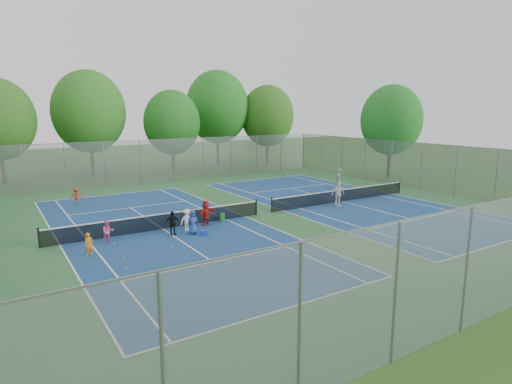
% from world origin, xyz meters
% --- Properties ---
extents(ground, '(120.00, 120.00, 0.00)m').
position_xyz_m(ground, '(0.00, 0.00, 0.00)').
color(ground, '#2A561B').
rests_on(ground, ground).
extents(court_pad, '(32.00, 32.00, 0.01)m').
position_xyz_m(court_pad, '(0.00, 0.00, 0.01)').
color(court_pad, '#2E6136').
rests_on(court_pad, ground).
extents(court_left, '(10.97, 23.77, 0.01)m').
position_xyz_m(court_left, '(-7.00, 0.00, 0.02)').
color(court_left, navy).
rests_on(court_left, court_pad).
extents(court_right, '(10.97, 23.77, 0.01)m').
position_xyz_m(court_right, '(7.00, 0.00, 0.02)').
color(court_right, navy).
rests_on(court_right, court_pad).
extents(net_left, '(12.87, 0.10, 0.91)m').
position_xyz_m(net_left, '(-7.00, 0.00, 0.46)').
color(net_left, black).
rests_on(net_left, ground).
extents(net_right, '(12.87, 0.10, 0.91)m').
position_xyz_m(net_right, '(7.00, 0.00, 0.46)').
color(net_right, black).
rests_on(net_right, ground).
extents(fence_north, '(32.00, 0.10, 4.00)m').
position_xyz_m(fence_north, '(0.00, 16.00, 2.00)').
color(fence_north, gray).
rests_on(fence_north, ground).
extents(fence_east, '(0.10, 32.00, 4.00)m').
position_xyz_m(fence_east, '(16.00, 0.00, 2.00)').
color(fence_east, gray).
rests_on(fence_east, ground).
extents(tree_nl, '(7.20, 7.20, 10.69)m').
position_xyz_m(tree_nl, '(-6.00, 23.00, 6.54)').
color(tree_nl, '#443326').
rests_on(tree_nl, ground).
extents(tree_nc, '(6.00, 6.00, 8.85)m').
position_xyz_m(tree_nc, '(2.00, 21.00, 5.39)').
color(tree_nc, '#443326').
rests_on(tree_nc, ground).
extents(tree_nr, '(7.60, 7.60, 11.42)m').
position_xyz_m(tree_nr, '(9.00, 24.00, 7.04)').
color(tree_nr, '#443326').
rests_on(tree_nr, ground).
extents(tree_ne, '(6.60, 6.60, 9.77)m').
position_xyz_m(tree_ne, '(15.00, 22.00, 5.97)').
color(tree_ne, '#443326').
rests_on(tree_ne, ground).
extents(tree_side_e, '(6.00, 6.00, 9.20)m').
position_xyz_m(tree_side_e, '(19.00, 6.00, 5.74)').
color(tree_side_e, '#443326').
rests_on(tree_side_e, ground).
extents(ball_crate, '(0.38, 0.38, 0.27)m').
position_xyz_m(ball_crate, '(-5.51, -2.38, 0.13)').
color(ball_crate, '#1834B4').
rests_on(ball_crate, ground).
extents(ball_hopper, '(0.34, 0.34, 0.52)m').
position_xyz_m(ball_hopper, '(-3.27, -0.31, 0.26)').
color(ball_hopper, '#268D2D').
rests_on(ball_hopper, ground).
extents(student_a, '(0.47, 0.38, 1.13)m').
position_xyz_m(student_a, '(-11.52, -2.54, 0.57)').
color(student_a, orange).
rests_on(student_a, ground).
extents(student_b, '(0.60, 0.48, 1.22)m').
position_xyz_m(student_b, '(-10.27, -0.95, 0.61)').
color(student_b, '#E75997').
rests_on(student_b, ground).
extents(student_c, '(0.87, 0.55, 1.29)m').
position_xyz_m(student_c, '(-5.95, -1.09, 0.64)').
color(student_c, white).
rests_on(student_c, ground).
extents(student_d, '(0.82, 0.41, 1.34)m').
position_xyz_m(student_d, '(-6.93, -1.36, 0.67)').
color(student_d, black).
rests_on(student_d, ground).
extents(student_e, '(0.69, 0.47, 1.36)m').
position_xyz_m(student_e, '(-5.91, -1.82, 0.68)').
color(student_e, '#2A4A9C').
rests_on(student_e, ground).
extents(student_f, '(1.47, 1.00, 1.52)m').
position_xyz_m(student_f, '(-4.52, -0.60, 0.76)').
color(student_f, '#A71E17').
rests_on(student_f, ground).
extents(child_far_baseline, '(0.84, 0.58, 1.19)m').
position_xyz_m(child_far_baseline, '(-9.93, 9.86, 0.59)').
color(child_far_baseline, '#B22819').
rests_on(child_far_baseline, ground).
extents(instructor, '(0.82, 0.79, 1.89)m').
position_xyz_m(instructor, '(9.80, 3.44, 0.94)').
color(instructor, gray).
rests_on(instructor, ground).
extents(teen_court_b, '(1.09, 0.56, 1.79)m').
position_xyz_m(teen_court_b, '(5.59, -1.03, 0.89)').
color(teen_court_b, white).
rests_on(teen_court_b, ground).
extents(tennis_ball_0, '(0.07, 0.07, 0.07)m').
position_xyz_m(tennis_ball_0, '(-10.84, -1.86, 0.03)').
color(tennis_ball_0, '#BCD932').
rests_on(tennis_ball_0, ground).
extents(tennis_ball_1, '(0.07, 0.07, 0.07)m').
position_xyz_m(tennis_ball_1, '(-10.27, -3.77, 0.03)').
color(tennis_ball_1, '#C1E635').
rests_on(tennis_ball_1, ground).
extents(tennis_ball_2, '(0.07, 0.07, 0.07)m').
position_xyz_m(tennis_ball_2, '(-3.81, -4.96, 0.03)').
color(tennis_ball_2, '#CBDB33').
rests_on(tennis_ball_2, ground).
extents(tennis_ball_3, '(0.07, 0.07, 0.07)m').
position_xyz_m(tennis_ball_3, '(-5.94, -4.09, 0.03)').
color(tennis_ball_3, '#A6C32D').
rests_on(tennis_ball_3, ground).
extents(tennis_ball_4, '(0.07, 0.07, 0.07)m').
position_xyz_m(tennis_ball_4, '(-10.09, -1.34, 0.03)').
color(tennis_ball_4, '#F1F138').
rests_on(tennis_ball_4, ground).
extents(tennis_ball_5, '(0.07, 0.07, 0.07)m').
position_xyz_m(tennis_ball_5, '(-5.73, -6.19, 0.03)').
color(tennis_ball_5, gold).
rests_on(tennis_ball_5, ground).
extents(tennis_ball_6, '(0.07, 0.07, 0.07)m').
position_xyz_m(tennis_ball_6, '(-4.67, -4.80, 0.03)').
color(tennis_ball_6, '#ACC12C').
rests_on(tennis_ball_6, ground).
extents(tennis_ball_7, '(0.07, 0.07, 0.07)m').
position_xyz_m(tennis_ball_7, '(-10.52, -5.14, 0.03)').
color(tennis_ball_7, gold).
rests_on(tennis_ball_7, ground).
extents(tennis_ball_8, '(0.07, 0.07, 0.07)m').
position_xyz_m(tennis_ball_8, '(-7.87, -3.55, 0.03)').
color(tennis_ball_8, '#C8D531').
rests_on(tennis_ball_8, ground).
extents(tennis_ball_9, '(0.07, 0.07, 0.07)m').
position_xyz_m(tennis_ball_9, '(-9.12, -4.65, 0.03)').
color(tennis_ball_9, yellow).
rests_on(tennis_ball_9, ground).
extents(tennis_ball_10, '(0.07, 0.07, 0.07)m').
position_xyz_m(tennis_ball_10, '(-6.33, -6.75, 0.03)').
color(tennis_ball_10, '#B4D230').
rests_on(tennis_ball_10, ground).
extents(tennis_ball_11, '(0.07, 0.07, 0.07)m').
position_xyz_m(tennis_ball_11, '(-5.50, -2.02, 0.03)').
color(tennis_ball_11, '#B5CC2F').
rests_on(tennis_ball_11, ground).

